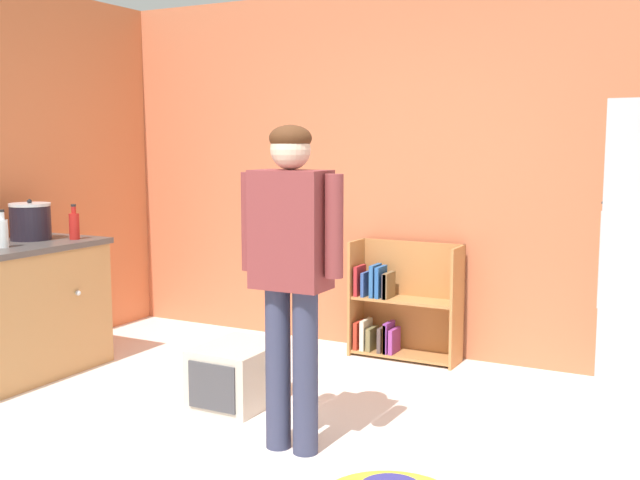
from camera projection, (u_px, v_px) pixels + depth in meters
name	position (u px, v px, depth m)	size (l,w,h in m)	color
ground_plane	(254.00, 468.00, 3.68)	(12.00, 12.00, 0.00)	silver
back_wall	(424.00, 173.00, 5.56)	(5.20, 0.06, 2.70)	#CD6E48
left_side_wall	(3.00, 174.00, 5.43)	(0.06, 2.99, 2.70)	#D07145
bookshelf	(399.00, 308.00, 5.57)	(0.80, 0.28, 0.85)	#B97E46
standing_person	(291.00, 259.00, 3.78)	(0.57, 0.22, 1.66)	#353955
pet_carrier	(238.00, 374.00, 4.58)	(0.42, 0.55, 0.36)	beige
crock_pot	(30.00, 221.00, 5.25)	(0.28, 0.28, 0.28)	black
ketchup_bottle	(74.00, 225.00, 5.28)	(0.07, 0.07, 0.25)	red
clear_bottle	(3.00, 232.00, 4.86)	(0.07, 0.07, 0.25)	silver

